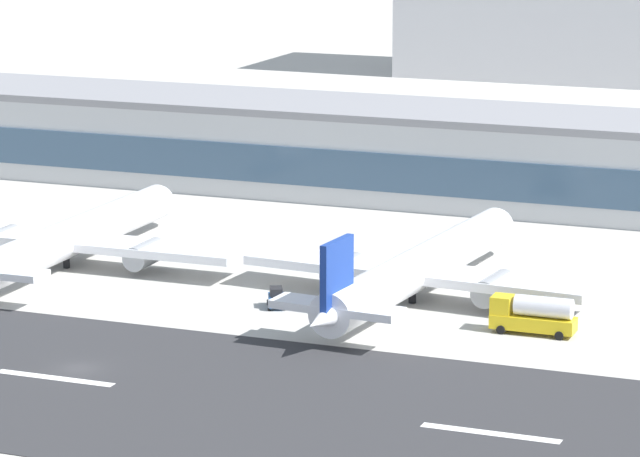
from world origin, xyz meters
TOP-DOWN VIEW (x-y plane):
  - ground_plane at (0.00, 0.00)m, footprint 1400.00×1400.00m
  - runway_strip at (0.00, -3.33)m, footprint 800.00×38.21m
  - runway_centreline_dash_4 at (-0.54, -3.33)m, footprint 12.00×1.20m
  - runway_centreline_dash_5 at (40.90, -3.33)m, footprint 12.00×1.20m
  - terminal_building at (-2.13, 88.48)m, footprint 182.35×21.13m
  - airliner_blue_tail_gate_0 at (-20.87, 34.69)m, footprint 42.42×49.06m
  - airliner_navy_tail_gate_1 at (21.30, 34.68)m, footprint 39.32×51.23m
  - service_fuel_truck_0 at (36.34, 27.41)m, footprint 8.52×2.94m
  - service_baggage_tug_1 at (8.53, 27.20)m, footprint 2.93×3.58m

SIDE VIEW (x-z plane):
  - ground_plane at x=0.00m, z-range 0.00..0.00m
  - runway_strip at x=0.00m, z-range 0.00..0.08m
  - runway_centreline_dash_4 at x=-0.54m, z-range 0.08..0.09m
  - runway_centreline_dash_5 at x=40.90m, z-range 0.08..0.09m
  - service_baggage_tug_1 at x=8.53m, z-range -0.05..2.15m
  - service_fuel_truck_0 at x=36.34m, z-range 0.05..4.00m
  - airliner_blue_tail_gate_0 at x=-20.87m, z-range -1.86..8.38m
  - airliner_navy_tail_gate_1 at x=21.30m, z-range -1.94..8.76m
  - terminal_building at x=-2.13m, z-range 0.00..12.55m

